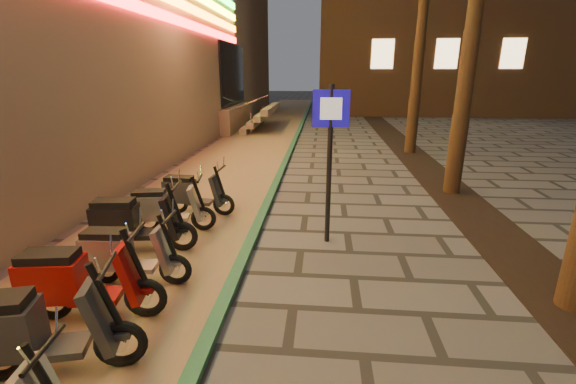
# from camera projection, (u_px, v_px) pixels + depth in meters

# --- Properties ---
(parking_strip) EXTENTS (3.40, 60.00, 0.01)m
(parking_strip) POSITION_uv_depth(u_px,v_px,m) (236.00, 161.00, 13.13)
(parking_strip) COLOR #8C7251
(parking_strip) RESTS_ON ground
(green_curb) EXTENTS (0.18, 60.00, 0.10)m
(green_curb) POSITION_uv_depth(u_px,v_px,m) (286.00, 161.00, 12.97)
(green_curb) COLOR #235F3D
(green_curb) RESTS_ON ground
(planting_strip) EXTENTS (1.20, 40.00, 0.02)m
(planting_strip) POSITION_uv_depth(u_px,v_px,m) (482.00, 221.00, 7.84)
(planting_strip) COLOR black
(planting_strip) RESTS_ON ground
(pedestrian_sign) EXTENTS (0.60, 0.10, 2.73)m
(pedestrian_sign) POSITION_uv_depth(u_px,v_px,m) (330.00, 144.00, 6.41)
(pedestrian_sign) COLOR black
(pedestrian_sign) RESTS_ON ground
(scooter_4) EXTENTS (1.70, 0.85, 1.20)m
(scooter_4) POSITION_uv_depth(u_px,v_px,m) (29.00, 332.00, 3.71)
(scooter_4) COLOR black
(scooter_4) RESTS_ON ground
(scooter_5) EXTENTS (1.69, 0.69, 1.19)m
(scooter_5) POSITION_uv_depth(u_px,v_px,m) (76.00, 282.00, 4.61)
(scooter_5) COLOR black
(scooter_5) RESTS_ON ground
(scooter_6) EXTENTS (1.52, 0.53, 1.07)m
(scooter_6) POSITION_uv_depth(u_px,v_px,m) (123.00, 254.00, 5.41)
(scooter_6) COLOR black
(scooter_6) RESTS_ON ground
(scooter_7) EXTENTS (1.71, 0.66, 1.20)m
(scooter_7) POSITION_uv_depth(u_px,v_px,m) (132.00, 223.00, 6.39)
(scooter_7) COLOR black
(scooter_7) RESTS_ON ground
(scooter_8) EXTENTS (1.54, 0.67, 1.08)m
(scooter_8) POSITION_uv_depth(u_px,v_px,m) (164.00, 208.00, 7.21)
(scooter_8) COLOR black
(scooter_8) RESTS_ON ground
(scooter_9) EXTENTS (1.52, 0.53, 1.07)m
(scooter_9) POSITION_uv_depth(u_px,v_px,m) (190.00, 193.00, 8.14)
(scooter_9) COLOR black
(scooter_9) RESTS_ON ground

